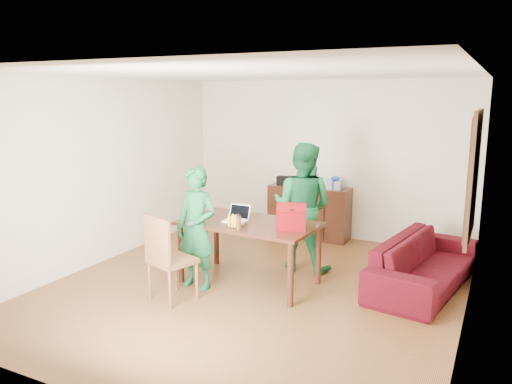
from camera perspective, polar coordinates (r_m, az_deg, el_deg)
The scene contains 10 objects.
room at distance 6.31m, azimuth 0.41°, elevation 0.60°, with size 5.20×5.70×2.90m.
table at distance 6.51m, azimuth -0.79°, elevation -4.37°, with size 1.82×1.09×0.83m.
chair at distance 6.19m, azimuth -9.60°, elevation -9.37°, with size 0.60×0.59×1.06m.
person_near at distance 6.39m, azimuth -6.81°, elevation -4.14°, with size 0.57×0.38×1.57m, color #145D2F.
person_far at distance 7.02m, azimuth 5.33°, elevation -1.71°, with size 0.88×0.69×1.81m, color #156031.
laptop at distance 6.49m, azimuth -2.41°, elevation -3.06°, with size 0.30×0.21×0.21m.
bananas at distance 6.21m, azimuth -2.72°, elevation -3.79°, with size 0.18×0.11×0.07m, color gold, non-canonical shape.
bottle at distance 6.13m, azimuth -2.02°, elevation -3.40°, with size 0.06×0.06×0.19m, color #543413.
red_bag at distance 6.11m, azimuth 4.07°, elevation -3.11°, with size 0.36×0.21×0.26m, color maroon.
sofa at distance 6.85m, azimuth 18.72°, elevation -7.70°, with size 2.18×0.85×0.64m, color #390710.
Camera 1 is at (2.75, -5.44, 2.46)m, focal length 35.00 mm.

